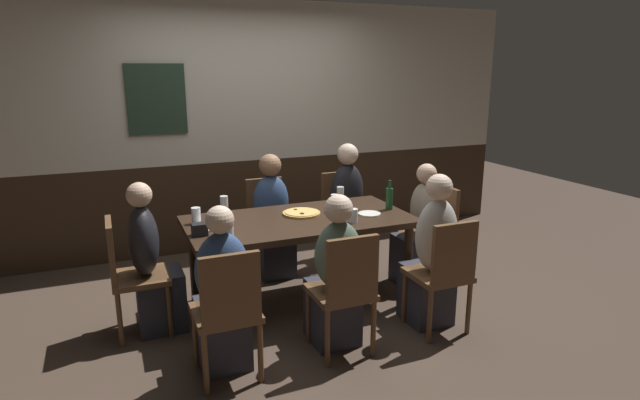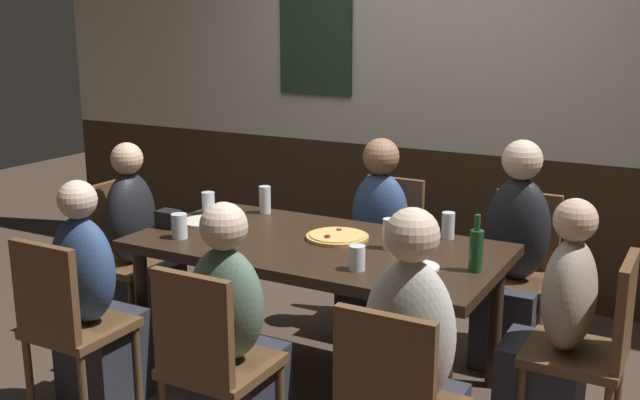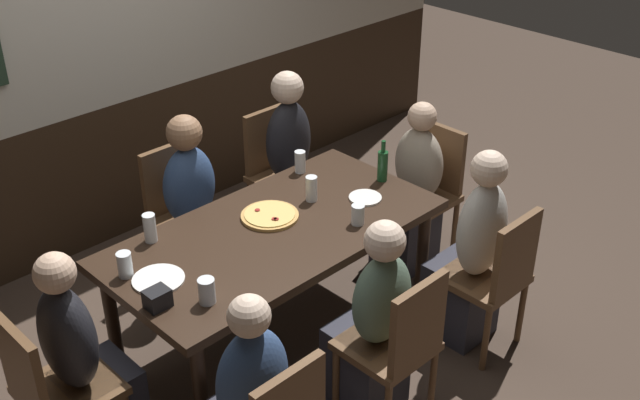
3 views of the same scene
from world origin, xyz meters
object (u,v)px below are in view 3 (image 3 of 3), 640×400
(dining_table, at_px, (275,241))
(pint_glass_pale, at_px, (125,265))
(chair_mid_near, at_px, (399,342))
(condiment_caddy, at_px, (157,299))
(chair_right_far, at_px, (278,167))
(chair_mid_far, at_px, (181,209))
(highball_clear, at_px, (300,163))
(person_mid_far, at_px, (197,219))
(person_mid_near, at_px, (373,331))
(plate_white_large, at_px, (158,279))
(chair_head_east, at_px, (428,185))
(beer_glass_tall, at_px, (207,292))
(tumbler_short, at_px, (150,230))
(person_head_east, at_px, (412,199))
(chair_right_near, at_px, (495,274))
(plate_white_small, at_px, (365,198))
(beer_glass_half, at_px, (358,215))
(beer_bottle_green, at_px, (383,165))
(tumbler_water, at_px, (311,190))
(chair_head_west, at_px, (52,387))
(person_head_west, at_px, (86,373))
(person_right_near, at_px, (471,261))
(pizza, at_px, (270,215))
(person_right_far, at_px, (294,172))

(dining_table, relative_size, pint_glass_pale, 14.19)
(chair_mid_near, relative_size, condiment_caddy, 8.00)
(chair_right_far, height_order, chair_mid_far, same)
(highball_clear, bearing_deg, chair_mid_near, -113.37)
(person_mid_far, relative_size, highball_clear, 8.60)
(person_mid_near, distance_m, plate_white_large, 1.06)
(chair_head_east, bearing_deg, beer_glass_tall, -172.47)
(tumbler_short, bearing_deg, chair_mid_near, -66.79)
(dining_table, relative_size, person_head_east, 1.64)
(dining_table, relative_size, chair_right_near, 2.05)
(chair_right_near, relative_size, person_head_east, 0.80)
(chair_right_far, xyz_separation_m, beer_glass_tall, (-1.43, -1.13, 0.30))
(condiment_caddy, bearing_deg, chair_head_east, 3.47)
(tumbler_short, distance_m, plate_white_small, 1.20)
(chair_right_far, relative_size, pint_glass_pale, 6.92)
(chair_mid_far, bearing_deg, beer_glass_half, -72.93)
(beer_bottle_green, bearing_deg, condiment_caddy, -176.79)
(chair_head_east, xyz_separation_m, tumbler_water, (-0.97, 0.08, 0.31))
(chair_right_far, xyz_separation_m, tumbler_water, (-0.44, -0.79, 0.31))
(plate_white_small, bearing_deg, tumbler_short, 156.72)
(chair_head_east, distance_m, person_head_east, 0.17)
(highball_clear, distance_m, tumbler_water, 0.35)
(chair_head_west, height_order, plate_white_large, chair_head_west)
(person_mid_far, bearing_deg, chair_right_far, 11.52)
(person_head_west, bearing_deg, person_right_near, -20.08)
(chair_right_far, bearing_deg, chair_mid_near, -114.44)
(dining_table, relative_size, chair_head_west, 2.05)
(tumbler_water, bearing_deg, highball_clear, 57.17)
(chair_right_far, bearing_deg, tumbler_water, -119.27)
(plate_white_small, bearing_deg, plate_white_large, 172.99)
(highball_clear, height_order, beer_glass_tall, highball_clear)
(plate_white_large, bearing_deg, condiment_caddy, -124.50)
(chair_mid_far, height_order, pizza, chair_mid_far)
(chair_right_far, xyz_separation_m, chair_mid_far, (-0.79, 0.00, 0.00))
(person_head_east, relative_size, tumbler_water, 7.50)
(beer_glass_tall, bearing_deg, plate_white_large, 102.16)
(person_right_far, xyz_separation_m, condiment_caddy, (-1.61, -0.84, 0.27))
(person_mid_far, bearing_deg, beer_bottle_green, -42.83)
(chair_right_near, bearing_deg, person_mid_near, 168.34)
(tumbler_water, relative_size, pint_glass_pale, 1.16)
(chair_mid_near, distance_m, chair_right_near, 0.79)
(person_right_near, bearing_deg, chair_right_near, -90.00)
(chair_right_near, bearing_deg, person_right_near, 90.00)
(beer_glass_half, xyz_separation_m, beer_bottle_green, (0.46, 0.23, 0.05))
(plate_white_small, bearing_deg, chair_head_east, 9.06)
(chair_mid_near, bearing_deg, chair_head_east, 33.53)
(pizza, height_order, plate_white_large, pizza)
(tumbler_water, height_order, tumbler_short, tumbler_short)
(beer_bottle_green, xyz_separation_m, plate_white_small, (-0.23, -0.08, -0.09))
(person_right_far, height_order, plate_white_small, person_right_far)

